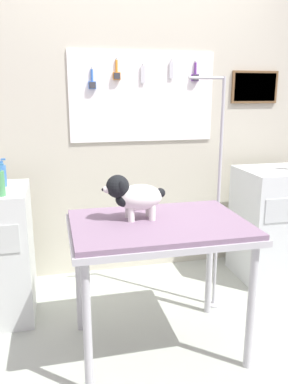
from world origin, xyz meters
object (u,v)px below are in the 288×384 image
object	(u,v)px
grooming_table	(159,235)
dog	(133,196)
grooming_arm	(217,206)
cabinet_right	(279,223)

from	to	relation	value
grooming_table	dog	xyz separation A→B (m)	(-0.13, 0.07, 0.22)
grooming_table	grooming_arm	bearing A→B (deg)	35.93
grooming_table	grooming_arm	xyz separation A→B (m)	(0.51, 0.37, 0.02)
dog	grooming_table	bearing A→B (deg)	-28.59
grooming_table	dog	bearing A→B (deg)	151.41
cabinet_right	grooming_arm	bearing A→B (deg)	-154.69
grooming_table	cabinet_right	bearing A→B (deg)	30.01
grooming_table	dog	distance (m)	0.27
dog	cabinet_right	size ratio (longest dim) A/B	0.40
grooming_arm	dog	size ratio (longest dim) A/B	4.39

